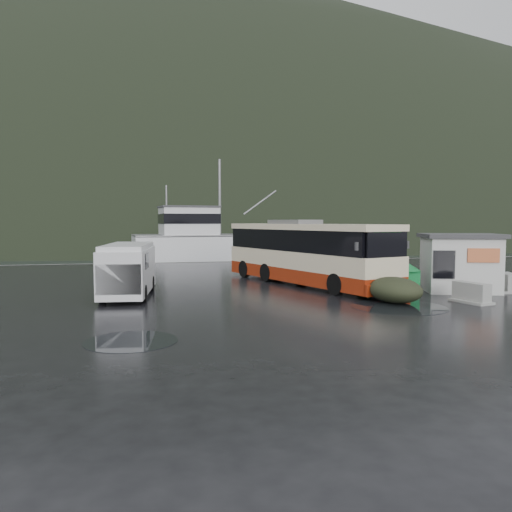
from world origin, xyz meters
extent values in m
plane|color=black|center=(0.00, 0.00, 0.00)|extent=(160.00, 160.00, 0.00)
cube|color=black|center=(0.00, 110.00, 0.00)|extent=(300.00, 180.00, 0.02)
cube|color=#999993|center=(0.00, 20.00, 0.00)|extent=(160.00, 0.60, 1.50)
ellipsoid|color=black|center=(10.00, 250.00, 0.00)|extent=(780.00, 540.00, 570.00)
cylinder|color=black|center=(3.67, -3.15, 0.01)|extent=(3.71, 3.71, 0.01)
cylinder|color=black|center=(-6.41, -6.69, 0.01)|extent=(2.61, 2.61, 0.01)
cylinder|color=black|center=(7.26, 3.57, 0.01)|extent=(2.40, 2.40, 0.01)
camera|label=1|loc=(-5.91, -20.86, 3.35)|focal=35.00mm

